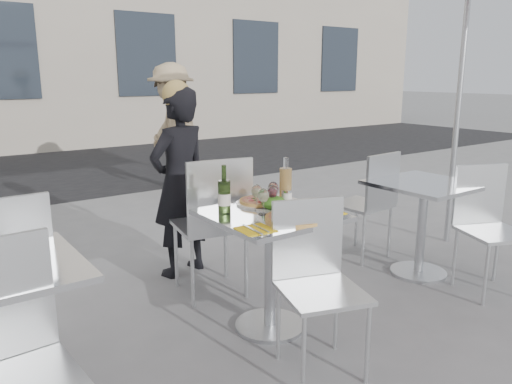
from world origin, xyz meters
TOP-DOWN VIEW (x-y plane):
  - ground at (0.00, 0.00)m, footprint 80.00×80.00m
  - street_asphalt at (0.00, 6.50)m, footprint 24.00×5.00m
  - main_table at (0.00, 0.00)m, footprint 0.72×0.72m
  - side_table_right at (1.50, 0.00)m, footprint 0.72×0.72m
  - chair_far at (-0.05, 0.58)m, footprint 0.54×0.55m
  - chair_near at (-0.04, -0.44)m, footprint 0.52×0.53m
  - side_chair_lfar at (-1.40, 0.42)m, footprint 0.45×0.46m
  - side_chair_lnear at (-1.55, -0.45)m, footprint 0.47×0.49m
  - side_chair_rfar at (1.42, 0.47)m, footprint 0.46×0.47m
  - side_chair_rnear at (1.65, -0.44)m, footprint 0.55×0.56m
  - woman_diner at (-0.02, 1.13)m, footprint 0.61×0.48m
  - pedestrian_b at (1.25, 3.81)m, footprint 0.71×1.15m
  - pizza_near at (0.03, -0.19)m, footprint 0.35×0.35m
  - pizza_far at (0.08, 0.20)m, footprint 0.32×0.32m
  - salad_plate at (0.06, 0.05)m, footprint 0.22×0.22m
  - wine_bottle at (-0.24, 0.14)m, footprint 0.07×0.08m
  - carafe at (0.25, 0.16)m, footprint 0.08×0.08m
  - sugar_shaker at (0.17, 0.06)m, footprint 0.06×0.06m
  - wineglass_white_a at (-0.05, 0.00)m, footprint 0.07×0.07m
  - wineglass_white_b at (-0.02, 0.11)m, footprint 0.07×0.07m
  - wineglass_red_a at (0.05, 0.05)m, footprint 0.07×0.07m
  - wineglass_red_b at (0.11, 0.12)m, footprint 0.07×0.07m
  - napkin_left at (-0.27, -0.22)m, footprint 0.20×0.20m
  - napkin_right at (0.27, -0.19)m, footprint 0.18×0.20m

SIDE VIEW (x-z plane):
  - ground at x=0.00m, z-range 0.00..0.00m
  - street_asphalt at x=0.00m, z-range 0.00..0.00m
  - chair_near at x=-0.04m, z-range 0.08..0.99m
  - main_table at x=0.00m, z-range 0.16..0.91m
  - side_table_right at x=1.50m, z-range 0.16..0.91m
  - side_chair_rnear at x=1.65m, z-range 0.08..1.00m
  - side_chair_rfar at x=1.42m, z-range 0.09..1.02m
  - side_chair_lnear at x=-1.55m, z-range 0.09..1.07m
  - side_chair_lfar at x=-1.40m, z-range 0.09..1.07m
  - chair_far at x=-0.05m, z-range 0.09..1.11m
  - woman_diner at x=-0.02m, z-range 0.00..1.47m
  - napkin_left at x=-0.27m, z-range 0.75..0.76m
  - napkin_right at x=0.27m, z-range 0.75..0.76m
  - pizza_near at x=0.03m, z-range 0.75..0.77m
  - pizza_far at x=0.08m, z-range 0.75..0.78m
  - salad_plate at x=0.06m, z-range 0.74..0.83m
  - sugar_shaker at x=0.17m, z-range 0.75..0.86m
  - wineglass_white_a at x=-0.05m, z-range 0.78..0.94m
  - wineglass_white_b at x=-0.02m, z-range 0.78..0.94m
  - wineglass_red_a at x=0.05m, z-range 0.78..0.94m
  - wineglass_red_b at x=0.11m, z-range 0.78..0.94m
  - pedestrian_b at x=1.25m, z-range 0.00..1.72m
  - wine_bottle at x=-0.24m, z-range 0.72..1.01m
  - carafe at x=0.25m, z-range 0.72..1.01m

